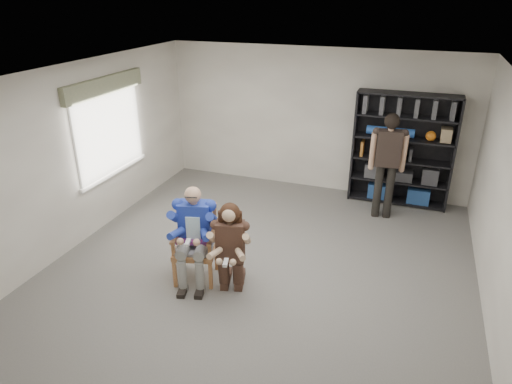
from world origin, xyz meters
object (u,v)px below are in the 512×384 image
at_px(kneeling_woman, 230,250).
at_px(standing_man, 386,167).
at_px(seated_man, 194,235).
at_px(bookshelf, 402,150).
at_px(armchair, 195,245).

relative_size(kneeling_woman, standing_man, 0.68).
distance_m(seated_man, bookshelf, 4.36).
bearing_deg(seated_man, standing_man, 36.93).
relative_size(seated_man, kneeling_woman, 1.09).
bearing_deg(seated_man, kneeling_woman, -26.29).
bearing_deg(seated_man, bookshelf, 40.69).
xyz_separation_m(armchair, kneeling_woman, (0.58, -0.12, 0.10)).
bearing_deg(kneeling_woman, armchair, 153.71).
xyz_separation_m(kneeling_woman, bookshelf, (1.90, 3.69, 0.41)).
relative_size(armchair, seated_man, 0.77).
height_order(kneeling_woman, bookshelf, bookshelf).
distance_m(armchair, seated_man, 0.16).
height_order(seated_man, kneeling_woman, seated_man).
xyz_separation_m(kneeling_woman, standing_man, (1.69, 2.97, 0.30)).
bearing_deg(bookshelf, seated_man, -124.71).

